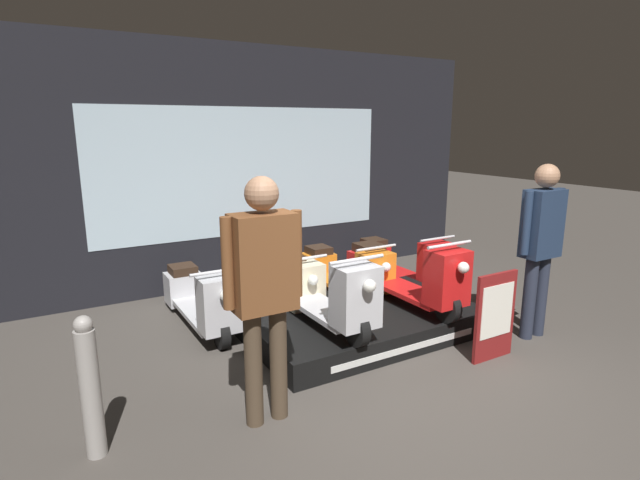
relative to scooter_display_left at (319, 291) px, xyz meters
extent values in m
plane|color=#423D38|center=(0.20, -1.27, -0.57)|extent=(30.00, 30.00, 0.00)
cube|color=black|center=(0.20, 2.32, 1.03)|extent=(7.42, 0.08, 3.20)
cube|color=silver|center=(0.20, 2.28, 0.98)|extent=(4.08, 0.01, 1.70)
cube|color=black|center=(0.54, 0.02, -0.44)|extent=(2.41, 1.48, 0.25)
cube|color=silver|center=(0.54, -0.72, -0.45)|extent=(1.68, 0.01, 0.06)
cylinder|color=black|center=(0.00, -0.66, -0.16)|extent=(0.09, 0.32, 0.32)
cylinder|color=black|center=(0.00, 0.70, -0.16)|extent=(0.09, 0.32, 0.32)
cube|color=#BCBCC1|center=(0.00, 0.02, -0.17)|extent=(0.37, 1.27, 0.05)
cube|color=#BCBCC1|center=(0.00, -0.64, 0.14)|extent=(0.38, 0.29, 0.56)
cube|color=#BCBCC1|center=(0.00, 0.68, -0.07)|extent=(0.40, 0.34, 0.37)
cube|color=black|center=(0.00, 0.67, 0.16)|extent=(0.29, 0.30, 0.10)
cylinder|color=silver|center=(0.00, -0.65, 0.47)|extent=(0.55, 0.03, 0.03)
sphere|color=white|center=(0.00, -0.84, 0.29)|extent=(0.11, 0.11, 0.11)
cylinder|color=black|center=(1.08, -0.66, -0.16)|extent=(0.09, 0.32, 0.32)
cylinder|color=black|center=(1.08, 0.70, -0.16)|extent=(0.09, 0.32, 0.32)
cube|color=red|center=(1.08, 0.02, -0.17)|extent=(0.37, 1.27, 0.05)
cube|color=red|center=(1.08, -0.64, 0.14)|extent=(0.38, 0.29, 0.56)
cube|color=red|center=(1.08, 0.68, -0.07)|extent=(0.40, 0.34, 0.37)
cube|color=black|center=(1.08, 0.67, 0.16)|extent=(0.29, 0.30, 0.10)
cylinder|color=silver|center=(1.08, -0.65, 0.47)|extent=(0.55, 0.03, 0.03)
sphere|color=white|center=(1.08, -0.84, 0.29)|extent=(0.11, 0.11, 0.11)
cylinder|color=black|center=(-0.88, 0.41, -0.41)|extent=(0.09, 0.32, 0.32)
cylinder|color=black|center=(-0.88, 1.77, -0.41)|extent=(0.09, 0.32, 0.32)
cube|color=#BCBCC1|center=(-0.88, 1.09, -0.42)|extent=(0.37, 1.27, 0.05)
cube|color=#BCBCC1|center=(-0.88, 0.43, -0.11)|extent=(0.38, 0.29, 0.56)
cube|color=#BCBCC1|center=(-0.88, 1.75, -0.32)|extent=(0.40, 0.34, 0.37)
cube|color=black|center=(-0.88, 1.74, -0.09)|extent=(0.29, 0.30, 0.10)
cylinder|color=silver|center=(-0.88, 0.42, 0.22)|extent=(0.55, 0.03, 0.03)
sphere|color=white|center=(-0.88, 0.23, 0.04)|extent=(0.11, 0.11, 0.11)
cylinder|color=black|center=(0.06, 0.41, -0.41)|extent=(0.09, 0.32, 0.32)
cylinder|color=black|center=(0.06, 1.77, -0.41)|extent=(0.09, 0.32, 0.32)
cube|color=beige|center=(0.06, 1.09, -0.42)|extent=(0.37, 1.27, 0.05)
cube|color=beige|center=(0.06, 0.43, -0.11)|extent=(0.38, 0.29, 0.56)
cube|color=beige|center=(0.06, 1.75, -0.32)|extent=(0.40, 0.34, 0.37)
cube|color=black|center=(0.06, 1.74, -0.09)|extent=(0.29, 0.30, 0.10)
cylinder|color=silver|center=(0.06, 0.42, 0.22)|extent=(0.55, 0.03, 0.03)
sphere|color=white|center=(0.06, 0.23, 0.04)|extent=(0.11, 0.11, 0.11)
cylinder|color=black|center=(1.01, 0.41, -0.41)|extent=(0.09, 0.32, 0.32)
cylinder|color=black|center=(1.01, 1.77, -0.41)|extent=(0.09, 0.32, 0.32)
cube|color=orange|center=(1.01, 1.09, -0.42)|extent=(0.37, 1.27, 0.05)
cube|color=orange|center=(1.01, 0.43, -0.11)|extent=(0.38, 0.29, 0.56)
cube|color=orange|center=(1.01, 1.75, -0.32)|extent=(0.40, 0.34, 0.37)
cube|color=black|center=(1.01, 1.74, -0.09)|extent=(0.29, 0.30, 0.10)
cylinder|color=silver|center=(1.01, 0.42, 0.22)|extent=(0.55, 0.03, 0.03)
sphere|color=white|center=(1.01, 0.23, 0.04)|extent=(0.11, 0.11, 0.11)
cylinder|color=black|center=(1.95, 0.41, -0.41)|extent=(0.09, 0.32, 0.32)
cylinder|color=black|center=(1.95, 1.77, -0.41)|extent=(0.09, 0.32, 0.32)
cube|color=red|center=(1.95, 1.09, -0.42)|extent=(0.37, 1.27, 0.05)
cube|color=red|center=(1.95, 0.43, -0.11)|extent=(0.38, 0.29, 0.56)
cube|color=red|center=(1.95, 1.75, -0.32)|extent=(0.40, 0.34, 0.37)
cube|color=black|center=(1.95, 1.74, -0.09)|extent=(0.29, 0.30, 0.10)
cylinder|color=silver|center=(1.95, 0.42, 0.22)|extent=(0.55, 0.03, 0.03)
sphere|color=white|center=(1.95, 0.23, 0.04)|extent=(0.11, 0.11, 0.11)
cylinder|color=#473828|center=(-1.10, -0.95, -0.13)|extent=(0.13, 0.13, 0.88)
cylinder|color=#473828|center=(-0.90, -0.95, -0.13)|extent=(0.13, 0.13, 0.88)
cube|color=brown|center=(-1.00, -0.95, 0.66)|extent=(0.45, 0.25, 0.70)
cylinder|color=brown|center=(-1.26, -0.95, 0.69)|extent=(0.08, 0.08, 0.64)
cylinder|color=brown|center=(-0.74, -0.95, 0.69)|extent=(0.08, 0.08, 0.64)
sphere|color=#A87A5B|center=(-1.00, -0.95, 1.15)|extent=(0.24, 0.24, 0.24)
cylinder|color=#232838|center=(1.95, -0.95, -0.14)|extent=(0.13, 0.13, 0.86)
cylinder|color=#232838|center=(2.13, -0.95, -0.14)|extent=(0.13, 0.13, 0.86)
cube|color=#1E2D47|center=(2.04, -0.95, 0.64)|extent=(0.40, 0.23, 0.68)
cylinder|color=#1E2D47|center=(1.80, -0.95, 0.67)|extent=(0.08, 0.08, 0.63)
cylinder|color=#1E2D47|center=(2.28, -0.95, 0.67)|extent=(0.08, 0.08, 0.63)
sphere|color=#A87A5B|center=(2.04, -0.95, 1.11)|extent=(0.23, 0.23, 0.23)
cube|color=maroon|center=(1.26, -1.10, -0.15)|extent=(0.49, 0.04, 0.84)
cube|color=white|center=(1.26, -1.12, -0.08)|extent=(0.40, 0.01, 0.51)
cylinder|color=gray|center=(-2.16, -0.75, -0.12)|extent=(0.13, 0.13, 0.90)
sphere|color=gray|center=(-2.16, -0.75, 0.37)|extent=(0.12, 0.12, 0.12)
camera|label=1|loc=(-2.35, -4.05, 1.60)|focal=28.00mm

